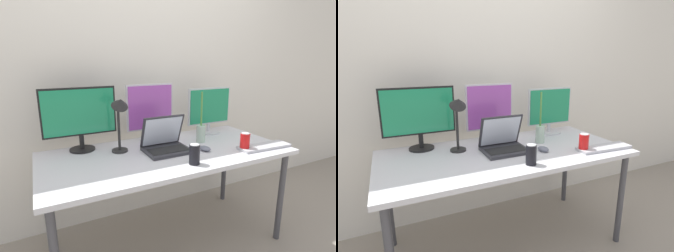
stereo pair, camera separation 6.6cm
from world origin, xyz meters
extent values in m
plane|color=gray|center=(0.00, 0.00, 0.00)|extent=(16.00, 16.00, 0.00)
cube|color=silver|center=(0.00, 0.59, 1.30)|extent=(7.00, 0.08, 2.60)
cylinder|color=#424247|center=(0.78, -0.33, 0.35)|extent=(0.04, 0.04, 0.71)
cylinder|color=#424247|center=(-0.78, 0.33, 0.35)|extent=(0.04, 0.04, 0.71)
cylinder|color=#424247|center=(0.78, 0.33, 0.35)|extent=(0.04, 0.04, 0.71)
cube|color=silver|center=(0.00, 0.00, 0.72)|extent=(1.68, 0.79, 0.03)
cylinder|color=black|center=(-0.53, 0.29, 0.75)|extent=(0.17, 0.17, 0.01)
cylinder|color=black|center=(-0.53, 0.29, 0.80)|extent=(0.03, 0.03, 0.10)
cube|color=black|center=(-0.53, 0.29, 1.01)|extent=(0.49, 0.02, 0.33)
cube|color=#1E8C59|center=(-0.53, 0.28, 1.01)|extent=(0.47, 0.01, 0.30)
cylinder|color=silver|center=(0.00, 0.31, 0.75)|extent=(0.18, 0.18, 0.01)
cylinder|color=silver|center=(0.00, 0.31, 0.79)|extent=(0.03, 0.03, 0.07)
cube|color=silver|center=(0.00, 0.31, 1.00)|extent=(0.38, 0.02, 0.35)
cube|color=#A54CB2|center=(0.00, 0.29, 1.00)|extent=(0.35, 0.01, 0.33)
cylinder|color=silver|center=(0.53, 0.27, 0.75)|extent=(0.21, 0.21, 0.01)
cylinder|color=silver|center=(0.53, 0.27, 0.79)|extent=(0.03, 0.03, 0.07)
cube|color=silver|center=(0.53, 0.27, 0.97)|extent=(0.41, 0.02, 0.31)
cube|color=#1E8C59|center=(0.53, 0.26, 0.97)|extent=(0.39, 0.01, 0.28)
cube|color=#2D2D33|center=(-0.01, -0.01, 0.75)|extent=(0.31, 0.24, 0.02)
cube|color=black|center=(-0.01, -0.03, 0.76)|extent=(0.27, 0.13, 0.00)
cube|color=#2D2D33|center=(-0.01, 0.07, 0.87)|extent=(0.31, 0.09, 0.23)
cube|color=silver|center=(-0.01, 0.06, 0.87)|extent=(0.28, 0.08, 0.20)
cube|color=#B2B2B7|center=(0.65, -0.25, 0.75)|extent=(0.41, 0.15, 0.02)
ellipsoid|color=slate|center=(0.23, -0.11, 0.76)|extent=(0.08, 0.10, 0.03)
cylinder|color=red|center=(0.48, -0.23, 0.80)|extent=(0.07, 0.07, 0.12)
cylinder|color=silver|center=(0.48, -0.23, 0.86)|extent=(0.06, 0.06, 0.00)
cylinder|color=black|center=(0.04, -0.28, 0.80)|extent=(0.07, 0.07, 0.12)
cylinder|color=silver|center=(0.04, -0.28, 0.86)|extent=(0.06, 0.06, 0.00)
cylinder|color=#B2D1B7|center=(0.32, 0.07, 0.81)|extent=(0.07, 0.07, 0.13)
cylinder|color=#519342|center=(0.32, 0.07, 1.00)|extent=(0.01, 0.01, 0.26)
cylinder|color=black|center=(-0.30, 0.14, 0.75)|extent=(0.11, 0.11, 0.01)
cylinder|color=black|center=(-0.30, 0.14, 0.91)|extent=(0.02, 0.02, 0.30)
cone|color=black|center=(-0.30, 0.08, 1.09)|extent=(0.11, 0.12, 0.11)
camera|label=1|loc=(-0.78, -1.53, 1.36)|focal=28.00mm
camera|label=2|loc=(-0.72, -1.56, 1.36)|focal=28.00mm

